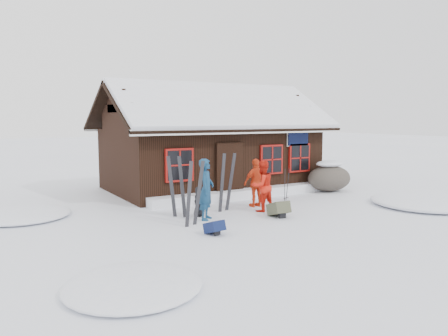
# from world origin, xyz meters

# --- Properties ---
(ground) EXTENTS (120.00, 120.00, 0.00)m
(ground) POSITION_xyz_m (0.00, 0.00, 0.00)
(ground) COLOR white
(ground) RESTS_ON ground
(mountain_hut) EXTENTS (8.90, 6.09, 4.42)m
(mountain_hut) POSITION_xyz_m (1.50, 4.98, 1.58)
(mountain_hut) COLOR black
(mountain_hut) RESTS_ON ground
(snow_drift) EXTENTS (7.60, 0.60, 0.35)m
(snow_drift) POSITION_xyz_m (1.50, 2.25, 0.17)
(snow_drift) COLOR white
(snow_drift) RESTS_ON ground
(snow_mounds) EXTENTS (20.60, 13.20, 0.48)m
(snow_mounds) POSITION_xyz_m (1.65, 1.86, 0.00)
(snow_mounds) COLOR white
(snow_mounds) RESTS_ON ground
(skier_teal) EXTENTS (0.75, 0.77, 1.78)m
(skier_teal) POSITION_xyz_m (-1.42, -0.05, 0.89)
(skier_teal) COLOR navy
(skier_teal) RESTS_ON ground
(skier_orange_left) EXTENTS (0.81, 0.64, 1.62)m
(skier_orange_left) POSITION_xyz_m (0.64, 0.05, 0.81)
(skier_orange_left) COLOR red
(skier_orange_left) RESTS_ON ground
(skier_orange_right) EXTENTS (0.95, 0.42, 1.61)m
(skier_orange_right) POSITION_xyz_m (0.91, 0.74, 0.80)
(skier_orange_right) COLOR red
(skier_orange_right) RESTS_ON ground
(skier_crouched) EXTENTS (0.52, 0.44, 0.90)m
(skier_crouched) POSITION_xyz_m (-1.40, 0.44, 0.45)
(skier_crouched) COLOR black
(skier_crouched) RESTS_ON ground
(boulder) EXTENTS (1.90, 1.42, 1.12)m
(boulder) POSITION_xyz_m (5.22, 1.79, 0.56)
(boulder) COLOR #544C43
(boulder) RESTS_ON ground
(ski_pair_left) EXTENTS (0.63, 0.15, 1.83)m
(ski_pair_left) POSITION_xyz_m (-2.03, -0.47, 0.87)
(ski_pair_left) COLOR black
(ski_pair_left) RESTS_ON ground
(ski_pair_mid) EXTENTS (0.51, 0.34, 1.88)m
(ski_pair_mid) POSITION_xyz_m (-2.00, 0.70, 0.89)
(ski_pair_mid) COLOR black
(ski_pair_mid) RESTS_ON ground
(ski_pair_right) EXTENTS (0.65, 0.15, 1.89)m
(ski_pair_right) POSITION_xyz_m (-0.28, 0.71, 0.90)
(ski_pair_right) COLOR black
(ski_pair_right) RESTS_ON ground
(ski_poles) EXTENTS (0.21, 0.10, 1.19)m
(ski_poles) POSITION_xyz_m (2.49, 1.13, 0.55)
(ski_poles) COLOR black
(ski_poles) RESTS_ON ground
(backpack_blue) EXTENTS (0.41, 0.52, 0.27)m
(backpack_blue) POSITION_xyz_m (-2.03, -1.61, 0.13)
(backpack_blue) COLOR #0F1941
(backpack_blue) RESTS_ON ground
(backpack_olive) EXTENTS (0.55, 0.69, 0.35)m
(backpack_olive) POSITION_xyz_m (0.59, -0.87, 0.17)
(backpack_olive) COLOR #454733
(backpack_olive) RESTS_ON ground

